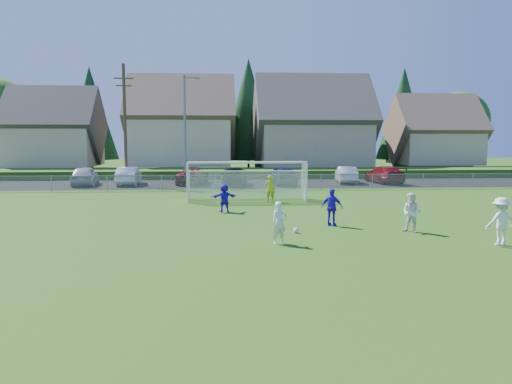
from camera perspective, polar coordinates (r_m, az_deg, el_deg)
ground at (r=15.93m, az=2.14°, el=-8.14°), size 160.00×160.00×0.00m
asphalt_lot at (r=43.05m, az=-1.91°, el=0.96°), size 60.00×60.00×0.00m
grass_embankment at (r=50.49m, az=-2.25°, el=2.19°), size 70.00×6.00×0.80m
soccer_ball at (r=20.90m, az=4.59°, el=-4.39°), size 0.22×0.22×0.22m
player_white_a at (r=18.63m, az=2.67°, el=-3.54°), size 0.68×0.56×1.59m
player_white_b at (r=21.85m, az=17.38°, el=-2.27°), size 1.01×1.02×1.66m
player_white_c at (r=20.49m, az=26.18°, el=-3.02°), size 1.20×0.76×1.78m
player_blue_a at (r=22.69m, az=8.70°, el=-1.73°), size 1.05×0.87×1.68m
player_blue_b at (r=26.68m, az=-3.64°, el=-0.68°), size 1.46×0.74×1.50m
goalkeeper at (r=30.81m, az=1.64°, el=0.40°), size 0.65×0.48×1.65m
car_a at (r=43.97m, az=-18.98°, el=1.77°), size 2.41×4.87×1.60m
car_b at (r=43.34m, az=-14.32°, el=1.80°), size 1.72×4.63×1.51m
car_c at (r=43.06m, az=-7.22°, el=1.83°), size 2.82×5.19×1.38m
car_d at (r=42.02m, az=-2.53°, el=1.85°), size 2.19×5.20×1.50m
car_e at (r=42.15m, az=3.00°, el=1.91°), size 2.38×4.82×1.58m
car_f at (r=44.41m, az=10.27°, el=1.95°), size 2.04×4.51×1.44m
car_g at (r=45.04m, az=14.44°, el=1.95°), size 2.55×5.33×1.50m
soccer_goal at (r=31.52m, az=-1.08°, el=1.99°), size 7.42×1.90×2.50m
chainlink_fence at (r=37.52m, az=-1.57°, el=1.14°), size 52.06×0.06×1.20m
streetlight at (r=41.44m, az=-8.05°, el=7.39°), size 1.38×0.18×9.00m
utility_pole at (r=43.06m, az=-14.75°, el=7.61°), size 1.60×0.26×10.00m
houses_row at (r=58.02m, az=-0.56°, el=9.56°), size 53.90×11.45×13.27m
tree_row at (r=64.20m, az=-1.76°, el=8.86°), size 65.98×12.36×13.80m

